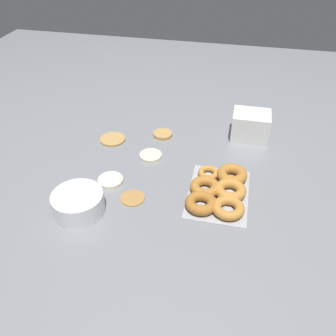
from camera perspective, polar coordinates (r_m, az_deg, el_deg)
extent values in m
plane|color=gray|center=(1.42, -2.38, 0.57)|extent=(3.00, 3.00, 0.00)
cylinder|color=tan|center=(1.58, -8.88, 4.56)|extent=(0.11, 0.11, 0.01)
cylinder|color=silver|center=(1.35, -9.21, -1.99)|extent=(0.09, 0.09, 0.02)
cylinder|color=#B27F42|center=(1.27, -5.71, -4.75)|extent=(0.09, 0.09, 0.01)
cylinder|color=tan|center=(1.59, -0.83, 5.43)|extent=(0.08, 0.08, 0.01)
cylinder|color=beige|center=(1.46, -2.79, 2.01)|extent=(0.09, 0.09, 0.01)
cube|color=#ADAFB5|center=(1.29, 8.06, -4.04)|extent=(0.30, 0.21, 0.01)
torus|color=#C68438|center=(1.22, 9.64, -6.32)|extent=(0.11, 0.11, 0.03)
torus|color=#C68438|center=(1.28, 9.95, -3.52)|extent=(0.11, 0.11, 0.04)
torus|color=#B7752D|center=(1.35, 10.22, -1.04)|extent=(0.11, 0.11, 0.04)
torus|color=#AD6B28|center=(1.22, 5.32, -5.62)|extent=(0.11, 0.11, 0.04)
torus|color=#B7752D|center=(1.28, 5.97, -3.03)|extent=(0.11, 0.11, 0.03)
torus|color=#C68438|center=(1.36, 6.51, -0.78)|extent=(0.08, 0.08, 0.02)
cylinder|color=white|center=(1.23, -14.18, -5.46)|extent=(0.17, 0.17, 0.07)
cube|color=white|center=(1.62, 12.87, 5.29)|extent=(0.13, 0.16, 0.03)
cube|color=white|center=(1.60, 13.01, 6.19)|extent=(0.13, 0.16, 0.03)
cube|color=white|center=(1.59, 13.16, 7.10)|extent=(0.13, 0.16, 0.03)
cube|color=white|center=(1.57, 13.32, 8.03)|extent=(0.13, 0.16, 0.03)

